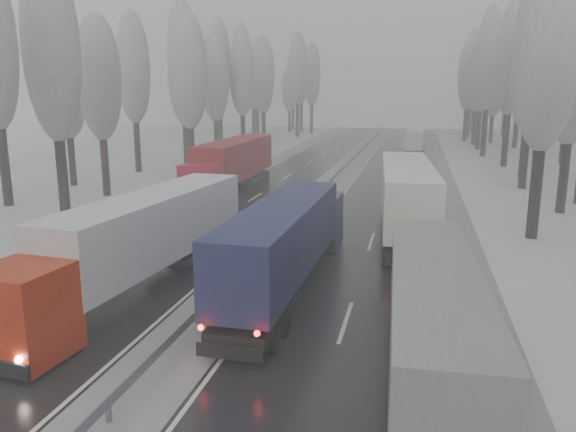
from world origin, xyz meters
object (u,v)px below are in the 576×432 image
at_px(truck_cream_box, 406,193).
at_px(truck_red_white, 140,239).
at_px(box_truck_distant, 416,139).
at_px(truck_blue_box, 289,237).
at_px(truck_grey_tarp, 431,307).
at_px(truck_red_red, 231,164).

height_order(truck_cream_box, truck_red_white, truck_cream_box).
bearing_deg(box_truck_distant, truck_blue_box, -89.23).
xyz_separation_m(truck_grey_tarp, truck_cream_box, (-1.15, 17.64, 0.38)).
bearing_deg(box_truck_distant, truck_red_white, -94.30).
relative_size(truck_blue_box, truck_red_red, 0.88).
distance_m(truck_grey_tarp, truck_red_red, 32.27).
distance_m(truck_cream_box, truck_red_white, 16.88).
distance_m(truck_blue_box, truck_cream_box, 11.98).
distance_m(truck_grey_tarp, box_truck_distant, 70.30).
xyz_separation_m(truck_grey_tarp, box_truck_distant, (-0.70, 70.29, -0.65)).
bearing_deg(truck_red_white, truck_cream_box, 55.29).
bearing_deg(truck_cream_box, truck_grey_tarp, -90.15).
bearing_deg(truck_cream_box, truck_blue_box, -117.28).
bearing_deg(truck_cream_box, truck_red_white, -133.76).
height_order(truck_red_white, truck_red_red, truck_red_red).
bearing_deg(box_truck_distant, truck_cream_box, -85.04).
bearing_deg(truck_blue_box, truck_red_red, 115.69).
bearing_deg(truck_red_white, truck_blue_box, 23.11).
height_order(truck_blue_box, truck_cream_box, truck_cream_box).
bearing_deg(truck_red_red, truck_grey_tarp, -61.32).
bearing_deg(truck_cream_box, truck_red_red, 140.26).
distance_m(truck_grey_tarp, truck_red_white, 12.86).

